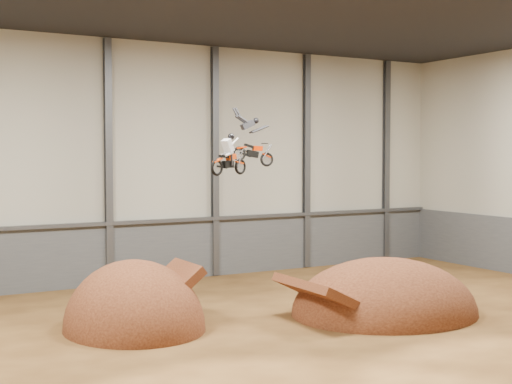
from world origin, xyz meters
TOP-DOWN VIEW (x-y plane):
  - floor at (0.00, 0.00)m, footprint 40.00×40.00m
  - back_wall at (0.00, 15.00)m, footprint 40.00×0.10m
  - lower_band_back at (0.00, 14.90)m, footprint 39.80×0.18m
  - steel_rail at (0.00, 14.75)m, footprint 39.80×0.35m
  - steel_column_2 at (-3.33, 14.80)m, footprint 0.40×0.36m
  - steel_column_3 at (3.33, 14.80)m, footprint 0.40×0.36m
  - steel_column_4 at (10.00, 14.80)m, footprint 0.40×0.36m
  - steel_column_5 at (16.67, 14.80)m, footprint 0.40×0.36m
  - takeoff_ramp at (-5.56, 4.48)m, footprint 5.91×6.82m
  - landing_ramp at (5.68, 1.58)m, footprint 9.03×7.98m
  - fmx_rider_a at (-1.61, 3.31)m, footprint 2.36×1.55m
  - fmx_rider_b at (0.74, 5.48)m, footprint 3.31×1.08m

SIDE VIEW (x-z plane):
  - floor at x=0.00m, z-range 0.00..0.00m
  - takeoff_ramp at x=-5.56m, z-range -2.96..2.96m
  - landing_ramp at x=5.68m, z-range -2.60..2.60m
  - lower_band_back at x=0.00m, z-range 0.00..3.50m
  - steel_rail at x=0.00m, z-range 3.45..3.65m
  - back_wall at x=0.00m, z-range 0.00..14.00m
  - steel_column_2 at x=-3.33m, z-range 0.05..13.95m
  - steel_column_3 at x=3.33m, z-range 0.05..13.95m
  - steel_column_4 at x=10.00m, z-range 0.05..13.95m
  - steel_column_5 at x=16.67m, z-range 0.05..13.95m
  - fmx_rider_a at x=-1.61m, z-range 6.53..8.53m
  - fmx_rider_b at x=0.74m, z-range 6.77..9.70m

